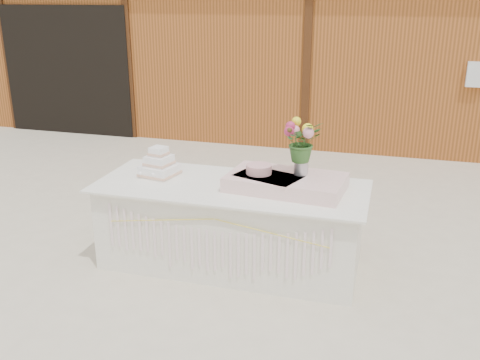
% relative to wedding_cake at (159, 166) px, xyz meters
% --- Properties ---
extents(ground, '(80.00, 80.00, 0.00)m').
position_rel_wedding_cake_xyz_m(ground, '(0.71, -0.08, -0.86)').
color(ground, beige).
rests_on(ground, ground).
extents(barn, '(12.60, 4.60, 3.30)m').
position_rel_wedding_cake_xyz_m(barn, '(0.70, 5.91, 0.81)').
color(barn, '#A25422').
rests_on(barn, ground).
extents(cake_table, '(2.40, 1.00, 0.77)m').
position_rel_wedding_cake_xyz_m(cake_table, '(0.71, -0.09, -0.48)').
color(cake_table, silver).
rests_on(cake_table, ground).
extents(wedding_cake, '(0.36, 0.36, 0.27)m').
position_rel_wedding_cake_xyz_m(wedding_cake, '(0.00, 0.00, 0.00)').
color(wedding_cake, white).
rests_on(wedding_cake, cake_table).
extents(pink_cake_stand, '(0.28, 0.28, 0.20)m').
position_rel_wedding_cake_xyz_m(pink_cake_stand, '(0.96, -0.06, 0.02)').
color(pink_cake_stand, white).
rests_on(pink_cake_stand, cake_table).
extents(satin_runner, '(1.04, 0.66, 0.12)m').
position_rel_wedding_cake_xyz_m(satin_runner, '(1.20, -0.04, -0.03)').
color(satin_runner, '#FFD0CD').
rests_on(satin_runner, cake_table).
extents(flower_vase, '(0.12, 0.12, 0.17)m').
position_rel_wedding_cake_xyz_m(flower_vase, '(1.32, 0.02, 0.12)').
color(flower_vase, '#B3B3B8').
rests_on(flower_vase, satin_runner).
extents(bouquet, '(0.42, 0.41, 0.35)m').
position_rel_wedding_cake_xyz_m(bouquet, '(1.32, 0.02, 0.37)').
color(bouquet, '#305C25').
rests_on(bouquet, flower_vase).
extents(loose_flowers, '(0.29, 0.42, 0.02)m').
position_rel_wedding_cake_xyz_m(loose_flowers, '(-0.24, -0.00, -0.08)').
color(loose_flowers, pink).
rests_on(loose_flowers, cake_table).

